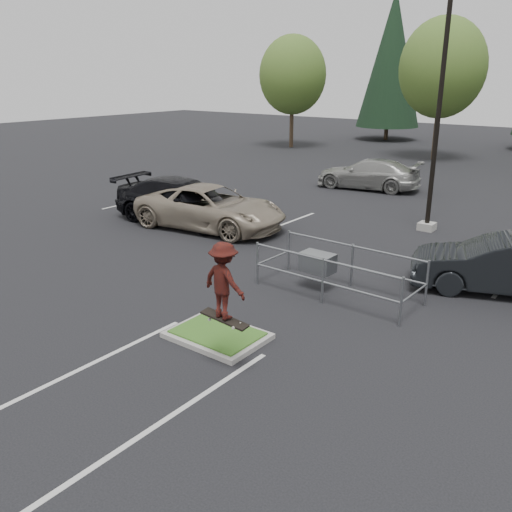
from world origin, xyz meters
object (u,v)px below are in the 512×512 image
Objects in this scene: conif_a at (392,59)px; skateboarder at (224,281)px; cart_corral at (322,263)px; car_far_silver at (369,174)px; decid_b at (442,71)px; decid_a at (293,77)px; car_r_charc at (503,265)px; light_pole at (439,111)px; car_l_black at (183,201)px; car_l_tan at (210,207)px.

skateboarder is at bearing -69.78° from conif_a.
car_far_silver reaches higher than cart_corral.
decid_b is 32.58m from skateboarder.
decid_a reaches higher than car_r_charc.
cart_corral is 0.84× the size of car_far_silver.
car_l_black is at bearing -149.53° from light_pole.
skateboarder reaches higher than car_far_silver.
skateboarder is at bearing -143.46° from car_l_tan.
decid_a is at bearing -156.94° from car_r_charc.
conif_a is 2.64× the size of car_r_charc.
skateboarder reaches higher than cart_corral.
conif_a reaches higher than car_r_charc.
car_l_tan is (-0.49, -23.53, -5.19)m from decid_b.
conif_a is (-7.99, 9.47, 1.05)m from decid_b.
car_l_black is 1.26× the size of car_r_charc.
car_l_tan is at bearing -91.19° from decid_b.
decid_b reaches higher than skateboarder.
skateboarder is 19.99m from car_far_silver.
decid_b is 1.76× the size of car_far_silver.
car_r_charc is (4.00, -5.00, -3.75)m from light_pole.
cart_corral is 7.52m from car_l_tan.
decid_a is at bearing 19.55° from car_l_tan.
car_l_tan is (-7.00, -5.00, -3.71)m from light_pole.
decid_b is (12.00, 0.50, 0.46)m from decid_a.
skateboarder is at bearing -136.00° from car_l_black.
conif_a is at bearing 5.62° from car_l_black.
cart_corral is (14.41, -35.96, -6.29)m from conif_a.
car_far_silver is at bearing 132.51° from light_pole.
car_l_black is (-8.50, -5.00, -3.66)m from light_pole.
decid_b is at bearing 175.60° from car_far_silver.
car_far_silver is at bearing -67.75° from conif_a.
decid_a is 18.36m from car_far_silver.
car_l_black is at bearing -66.51° from decid_a.
light_pole is 7.42m from car_r_charc.
car_far_silver is (1.50, 11.00, -0.06)m from car_l_tan.
car_r_charc is 14.53m from car_far_silver.
cart_corral is 14.97m from car_far_silver.
decid_a reaches higher than car_l_tan.
skateboarder is at bearing -77.29° from decid_b.
decid_b is 2.10× the size of cart_corral.
skateboarder is at bearing 8.80° from car_far_silver.
decid_b is 24.10m from car_l_tan.
conif_a is 24.59m from car_far_silver.
car_l_tan is (-7.60, 8.00, -1.15)m from skateboarder.
cart_corral is at bearing -114.05° from car_l_black.
skateboarder is 0.35× the size of car_r_charc.
car_r_charc is (12.50, 0.00, -0.09)m from car_l_black.
decid_b is 1.57× the size of car_l_tan.
car_l_black is at bearing 83.00° from car_l_tan.
conif_a is (-14.50, 28.00, 2.54)m from light_pole.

